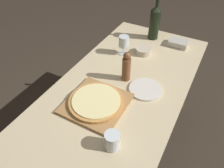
# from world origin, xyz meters

# --- Properties ---
(ground_plane) EXTENTS (12.00, 12.00, 0.00)m
(ground_plane) POSITION_xyz_m (0.00, 0.00, 0.00)
(ground_plane) COLOR #382D23
(dining_table) EXTENTS (0.81, 1.66, 0.77)m
(dining_table) POSITION_xyz_m (0.00, 0.00, 0.68)
(dining_table) COLOR #CCB78E
(dining_table) RESTS_ON ground_plane
(cutting_board) EXTENTS (0.35, 0.36, 0.02)m
(cutting_board) POSITION_xyz_m (-0.06, -0.25, 0.78)
(cutting_board) COLOR #A87A47
(cutting_board) RESTS_ON dining_table
(pizza) EXTENTS (0.33, 0.33, 0.02)m
(pizza) POSITION_xyz_m (-0.06, -0.25, 0.80)
(pizza) COLOR #C68947
(pizza) RESTS_ON cutting_board
(wine_bottle) EXTENTS (0.09, 0.09, 0.36)m
(wine_bottle) POSITION_xyz_m (-0.04, 0.67, 0.92)
(wine_bottle) COLOR black
(wine_bottle) RESTS_ON dining_table
(pepper_mill) EXTENTS (0.06, 0.06, 0.22)m
(pepper_mill) POSITION_xyz_m (-0.01, 0.05, 0.88)
(pepper_mill) COLOR brown
(pepper_mill) RESTS_ON dining_table
(wine_glass) EXTENTS (0.08, 0.08, 0.15)m
(wine_glass) POSITION_xyz_m (-0.16, 0.33, 0.88)
(wine_glass) COLOR silver
(wine_glass) RESTS_ON dining_table
(small_bowl) EXTENTS (0.12, 0.12, 0.05)m
(small_bowl) POSITION_xyz_m (-0.02, 0.41, 0.80)
(small_bowl) COLOR beige
(small_bowl) RESTS_ON dining_table
(drinking_tumbler) EXTENTS (0.08, 0.08, 0.10)m
(drinking_tumbler) POSITION_xyz_m (0.17, -0.46, 0.82)
(drinking_tumbler) COLOR silver
(drinking_tumbler) RESTS_ON dining_table
(dinner_plate) EXTENTS (0.21, 0.21, 0.01)m
(dinner_plate) POSITION_xyz_m (0.15, 0.01, 0.78)
(dinner_plate) COLOR silver
(dinner_plate) RESTS_ON dining_table
(food_container) EXTENTS (0.15, 0.11, 0.05)m
(food_container) POSITION_xyz_m (0.19, 0.65, 0.80)
(food_container) COLOR #BCB7AD
(food_container) RESTS_ON dining_table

